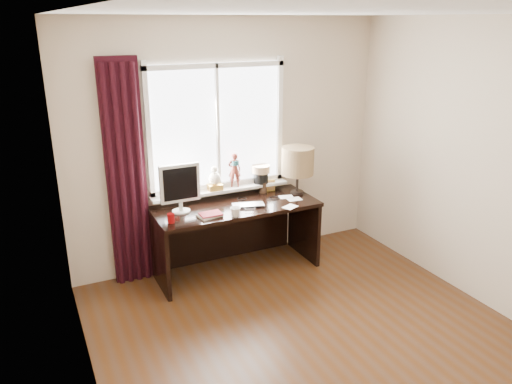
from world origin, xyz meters
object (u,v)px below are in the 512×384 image
mug (235,212)px  table_lamp (298,161)px  laptop (248,205)px  monitor (180,185)px  desk (232,223)px  red_cup (171,218)px

mug → table_lamp: 0.99m
laptop → monitor: 0.73m
table_lamp → desk: bearing=175.3°
laptop → red_cup: 0.84m
red_cup → table_lamp: table_lamp is taller
laptop → mug: 0.31m
mug → table_lamp: bearing=20.9°
desk → monitor: bearing=-175.1°
mug → red_cup: bearing=168.4°
red_cup → table_lamp: 1.53m
laptop → table_lamp: bearing=27.5°
table_lamp → red_cup: bearing=-171.9°
monitor → table_lamp: table_lamp is taller
mug → table_lamp: size_ratio=0.20×
laptop → monitor: monitor is taller
red_cup → desk: 0.84m
monitor → laptop: bearing=-12.3°
monitor → table_lamp: (1.32, -0.01, 0.09)m
desk → table_lamp: bearing=-4.7°
red_cup → desk: red_cup is taller
desk → monitor: 0.77m
desk → mug: bearing=-108.6°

